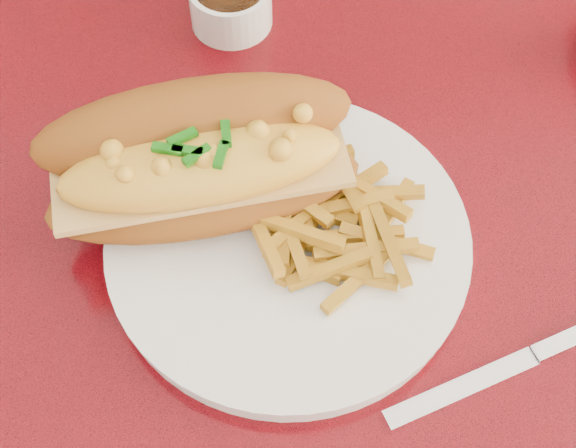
# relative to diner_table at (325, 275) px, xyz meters

# --- Properties ---
(ground) EXTENTS (8.00, 8.00, 0.00)m
(ground) POSITION_rel_diner_table_xyz_m (0.00, 0.00, -0.61)
(ground) COLOR silver
(ground) RESTS_ON ground
(diner_table) EXTENTS (1.23, 0.83, 0.77)m
(diner_table) POSITION_rel_diner_table_xyz_m (0.00, 0.00, 0.00)
(diner_table) COLOR #B40B17
(diner_table) RESTS_ON ground
(dinner_plate) EXTENTS (0.37, 0.37, 0.02)m
(dinner_plate) POSITION_rel_diner_table_xyz_m (-0.03, -0.06, 0.17)
(dinner_plate) COLOR white
(dinner_plate) RESTS_ON diner_table
(mac_hoagie) EXTENTS (0.27, 0.18, 0.11)m
(mac_hoagie) POSITION_rel_diner_table_xyz_m (-0.10, -0.03, 0.23)
(mac_hoagie) COLOR #924F17
(mac_hoagie) RESTS_ON dinner_plate
(fries_pile) EXTENTS (0.16, 0.15, 0.04)m
(fries_pile) POSITION_rel_diner_table_xyz_m (-0.00, -0.05, 0.20)
(fries_pile) COLOR gold
(fries_pile) RESTS_ON dinner_plate
(fork) EXTENTS (0.04, 0.15, 0.00)m
(fork) POSITION_rel_diner_table_xyz_m (0.02, -0.01, 0.18)
(fork) COLOR silver
(fork) RESTS_ON dinner_plate
(gravy_ramekin) EXTENTS (0.08, 0.08, 0.04)m
(gravy_ramekin) POSITION_rel_diner_table_xyz_m (-0.10, 0.18, 0.18)
(gravy_ramekin) COLOR white
(gravy_ramekin) RESTS_ON diner_table
(knife) EXTENTS (0.18, 0.10, 0.01)m
(knife) POSITION_rel_diner_table_xyz_m (0.15, -0.15, 0.16)
(knife) COLOR silver
(knife) RESTS_ON diner_table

